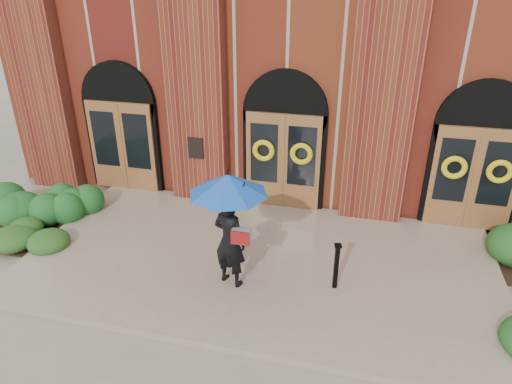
% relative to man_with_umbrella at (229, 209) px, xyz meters
% --- Properties ---
extents(ground, '(90.00, 90.00, 0.00)m').
position_rel_man_with_umbrella_xyz_m(ground, '(0.34, 0.78, -1.79)').
color(ground, gray).
rests_on(ground, ground).
extents(landing, '(10.00, 5.30, 0.15)m').
position_rel_man_with_umbrella_xyz_m(landing, '(0.34, 0.93, -1.72)').
color(landing, gray).
rests_on(landing, ground).
extents(church_building, '(16.20, 12.53, 7.00)m').
position_rel_man_with_umbrella_xyz_m(church_building, '(0.34, 9.57, 1.71)').
color(church_building, maroon).
rests_on(church_building, ground).
extents(man_with_umbrella, '(1.87, 1.87, 2.35)m').
position_rel_man_with_umbrella_xyz_m(man_with_umbrella, '(0.00, 0.00, 0.00)').
color(man_with_umbrella, black).
rests_on(man_with_umbrella, landing).
extents(metal_post, '(0.16, 0.16, 0.98)m').
position_rel_man_with_umbrella_xyz_m(metal_post, '(2.02, 0.34, -1.13)').
color(metal_post, black).
rests_on(metal_post, landing).
extents(hedge_wall_left, '(3.03, 1.21, 0.78)m').
position_rel_man_with_umbrella_xyz_m(hedge_wall_left, '(-5.24, 1.58, -1.40)').
color(hedge_wall_left, '#1B521E').
rests_on(hedge_wall_left, ground).
extents(hedge_front_left, '(1.34, 1.15, 0.47)m').
position_rel_man_with_umbrella_xyz_m(hedge_front_left, '(-4.76, 0.54, -1.56)').
color(hedge_front_left, '#254D1A').
rests_on(hedge_front_left, ground).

